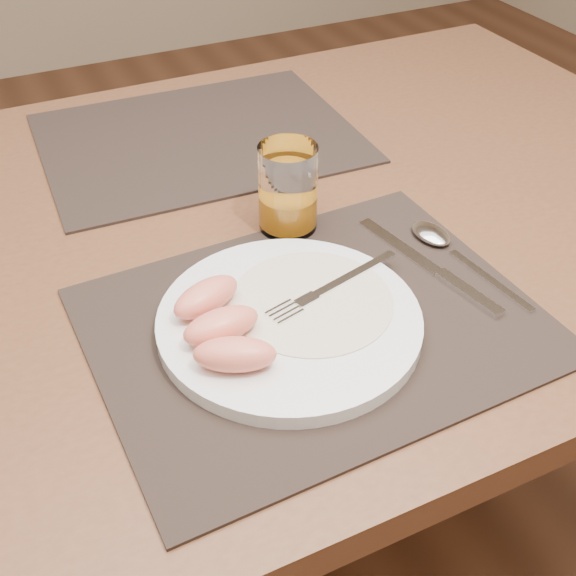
# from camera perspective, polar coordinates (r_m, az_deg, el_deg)

# --- Properties ---
(ground) EXTENTS (5.00, 5.00, 0.00)m
(ground) POSITION_cam_1_polar(r_m,az_deg,el_deg) (1.46, -2.53, -19.72)
(ground) COLOR #54301C
(ground) RESTS_ON ground
(table) EXTENTS (1.40, 0.90, 0.75)m
(table) POSITION_cam_1_polar(r_m,az_deg,el_deg) (0.96, -3.64, 1.43)
(table) COLOR brown
(table) RESTS_ON ground
(placemat_near) EXTENTS (0.46, 0.36, 0.00)m
(placemat_near) POSITION_cam_1_polar(r_m,az_deg,el_deg) (0.75, 2.16, -2.80)
(placemat_near) COLOR black
(placemat_near) RESTS_ON table
(placemat_far) EXTENTS (0.46, 0.37, 0.00)m
(placemat_far) POSITION_cam_1_polar(r_m,az_deg,el_deg) (1.10, -7.05, 11.69)
(placemat_far) COLOR black
(placemat_far) RESTS_ON table
(plate) EXTENTS (0.27, 0.27, 0.02)m
(plate) POSITION_cam_1_polar(r_m,az_deg,el_deg) (0.74, 0.11, -2.65)
(plate) COLOR white
(plate) RESTS_ON placemat_near
(plate_dressing) EXTENTS (0.17, 0.17, 0.00)m
(plate_dressing) POSITION_cam_1_polar(r_m,az_deg,el_deg) (0.75, 1.86, -1.02)
(plate_dressing) COLOR white
(plate_dressing) RESTS_ON plate
(fork) EXTENTS (0.17, 0.06, 0.00)m
(fork) POSITION_cam_1_polar(r_m,az_deg,el_deg) (0.76, 2.86, -0.22)
(fork) COLOR silver
(fork) RESTS_ON plate
(knife) EXTENTS (0.05, 0.22, 0.01)m
(knife) POSITION_cam_1_polar(r_m,az_deg,el_deg) (0.82, 11.81, 1.21)
(knife) COLOR silver
(knife) RESTS_ON placemat_near
(spoon) EXTENTS (0.04, 0.19, 0.01)m
(spoon) POSITION_cam_1_polar(r_m,az_deg,el_deg) (0.87, 11.86, 3.75)
(spoon) COLOR silver
(spoon) RESTS_ON placemat_near
(juice_glass) EXTENTS (0.07, 0.07, 0.11)m
(juice_glass) POSITION_cam_1_polar(r_m,az_deg,el_deg) (0.86, -0.01, 7.54)
(juice_glass) COLOR white
(juice_glass) RESTS_ON placemat_near
(grapefruit_wedges) EXTENTS (0.09, 0.15, 0.03)m
(grapefruit_wedges) POSITION_cam_1_polar(r_m,az_deg,el_deg) (0.70, -5.38, -2.90)
(grapefruit_wedges) COLOR #F07E62
(grapefruit_wedges) RESTS_ON plate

